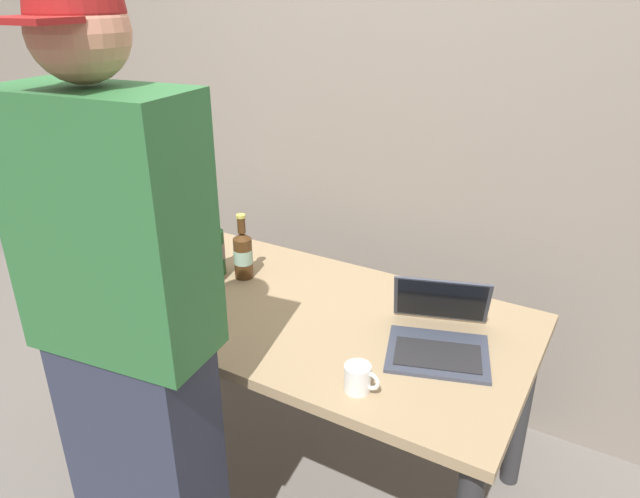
{
  "coord_description": "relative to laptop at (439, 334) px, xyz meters",
  "views": [
    {
      "loc": [
        0.93,
        -1.49,
        1.76
      ],
      "look_at": [
        0.06,
        0.0,
        0.99
      ],
      "focal_mm": 32.43,
      "sensor_mm": 36.0,
      "label": 1
    }
  ],
  "objects": [
    {
      "name": "laptop",
      "position": [
        0.0,
        0.0,
        0.0
      ],
      "size": [
        0.4,
        0.42,
        0.19
      ],
      "color": "#383D4C",
      "rests_on": "desk"
    },
    {
      "name": "back_wall",
      "position": [
        -0.48,
        0.72,
        0.52
      ],
      "size": [
        6.0,
        0.1,
        2.6
      ],
      "primitive_type": "cube",
      "color": "gray",
      "rests_on": "ground"
    },
    {
      "name": "person_figure",
      "position": [
        -0.6,
        -0.69,
        0.15
      ],
      "size": [
        0.48,
        0.33,
        1.82
      ],
      "color": "#2D3347",
      "rests_on": "ground"
    },
    {
      "name": "ground_plane",
      "position": [
        -0.48,
        -0.03,
        -0.78
      ],
      "size": [
        8.0,
        8.0,
        0.0
      ],
      "primitive_type": "plane",
      "color": "slate",
      "rests_on": "ground"
    },
    {
      "name": "beer_bottle_dark",
      "position": [
        -0.89,
        -0.04,
        0.09
      ],
      "size": [
        0.08,
        0.08,
        0.34
      ],
      "color": "brown",
      "rests_on": "desk"
    },
    {
      "name": "coffee_mug",
      "position": [
        -0.12,
        -0.33,
        0.0
      ],
      "size": [
        0.11,
        0.08,
        0.08
      ],
      "color": "white",
      "rests_on": "desk"
    },
    {
      "name": "desk",
      "position": [
        -0.48,
        -0.03,
        -0.14
      ],
      "size": [
        1.55,
        0.83,
        0.74
      ],
      "color": "#9E8460",
      "rests_on": "ground"
    },
    {
      "name": "beer_bottle_brown",
      "position": [
        -0.93,
        0.04,
        0.07
      ],
      "size": [
        0.07,
        0.07,
        0.29
      ],
      "color": "#1E5123",
      "rests_on": "desk"
    },
    {
      "name": "beer_bottle_amber",
      "position": [
        -0.82,
        0.07,
        0.06
      ],
      "size": [
        0.07,
        0.07,
        0.26
      ],
      "color": "#472B14",
      "rests_on": "desk"
    }
  ]
}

